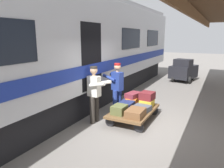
% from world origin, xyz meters
% --- Properties ---
extents(ground_plane, '(60.00, 60.00, 0.00)m').
position_xyz_m(ground_plane, '(0.00, 0.00, 0.00)').
color(ground_plane, slate).
extents(train_car, '(3.02, 18.12, 4.00)m').
position_xyz_m(train_car, '(3.29, 0.00, 2.06)').
color(train_car, '#B7BABF').
rests_on(train_car, ground_plane).
extents(luggage_cart, '(1.16, 1.87, 0.34)m').
position_xyz_m(luggage_cart, '(0.55, -0.37, 0.29)').
color(luggage_cart, brown).
rests_on(luggage_cart, ground_plane).
extents(suitcase_navy_fabric, '(0.43, 0.61, 0.22)m').
position_xyz_m(suitcase_navy_fabric, '(0.80, -0.37, 0.45)').
color(suitcase_navy_fabric, navy).
rests_on(suitcase_navy_fabric, luggage_cart).
extents(suitcase_olive_duffel, '(0.39, 0.47, 0.25)m').
position_xyz_m(suitcase_olive_duffel, '(0.80, 0.14, 0.46)').
color(suitcase_olive_duffel, brown).
rests_on(suitcase_olive_duffel, luggage_cart).
extents(suitcase_slate_roller, '(0.54, 0.51, 0.16)m').
position_xyz_m(suitcase_slate_roller, '(0.30, -0.37, 0.42)').
color(suitcase_slate_roller, '#4C515B').
rests_on(suitcase_slate_roller, luggage_cart).
extents(suitcase_yellow_case, '(0.43, 0.58, 0.23)m').
position_xyz_m(suitcase_yellow_case, '(0.30, -0.89, 0.45)').
color(suitcase_yellow_case, gold).
rests_on(suitcase_yellow_case, luggage_cart).
extents(suitcase_orange_carryall, '(0.43, 0.64, 0.23)m').
position_xyz_m(suitcase_orange_carryall, '(0.80, -0.89, 0.45)').
color(suitcase_orange_carryall, '#CC6B23').
rests_on(suitcase_orange_carryall, luggage_cart).
extents(suitcase_brown_leather, '(0.47, 0.62, 0.21)m').
position_xyz_m(suitcase_brown_leather, '(0.30, 0.14, 0.44)').
color(suitcase_brown_leather, brown).
rests_on(suitcase_brown_leather, luggage_cart).
extents(suitcase_maroon_trunk, '(0.44, 0.48, 0.24)m').
position_xyz_m(suitcase_maroon_trunk, '(0.29, -0.88, 0.69)').
color(suitcase_maroon_trunk, maroon).
rests_on(suitcase_maroon_trunk, suitcase_yellow_case).
extents(suitcase_burgundy_valise, '(0.45, 0.61, 0.16)m').
position_xyz_m(suitcase_burgundy_valise, '(0.78, -0.90, 0.65)').
color(suitcase_burgundy_valise, maroon).
rests_on(suitcase_burgundy_valise, suitcase_orange_carryall).
extents(porter_in_overalls, '(0.73, 0.56, 1.70)m').
position_xyz_m(porter_in_overalls, '(1.27, -0.67, 0.93)').
color(porter_in_overalls, navy).
rests_on(porter_in_overalls, ground_plane).
extents(porter_by_door, '(0.69, 0.46, 1.70)m').
position_xyz_m(porter_by_door, '(1.53, 0.31, 0.93)').
color(porter_by_door, '#332D28').
rests_on(porter_by_door, ground_plane).
extents(baggage_tug, '(1.47, 1.91, 1.30)m').
position_xyz_m(baggage_tug, '(0.17, -7.23, 0.63)').
color(baggage_tug, black).
rests_on(baggage_tug, ground_plane).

